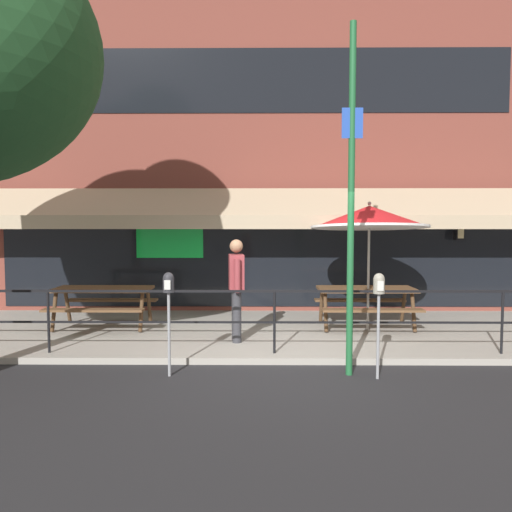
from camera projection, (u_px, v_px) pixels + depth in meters
ground_plane at (275, 365)px, 7.31m from camera, size 120.00×120.00×0.00m
patio_deck at (272, 332)px, 9.31m from camera, size 15.00×4.00×0.10m
restaurant_building at (270, 152)px, 11.28m from camera, size 15.00×1.60×7.44m
patio_railing at (274, 308)px, 7.56m from camera, size 13.84×0.04×0.97m
picnic_table_left at (103, 296)px, 9.41m from camera, size 1.80×1.42×0.76m
picnic_table_centre at (366, 296)px, 9.39m from camera, size 1.80×1.42×0.76m
patio_umbrella_centre at (369, 218)px, 9.11m from camera, size 2.14×2.14×2.38m
pedestrian_walking at (236, 285)px, 8.32m from camera, size 0.28×0.62×1.71m
parking_meter_near at (169, 292)px, 6.71m from camera, size 0.15×0.16×1.42m
parking_meter_far at (379, 294)px, 6.60m from camera, size 0.15×0.16×1.42m
street_sign_pole at (351, 198)px, 6.69m from camera, size 0.28×0.09×4.73m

